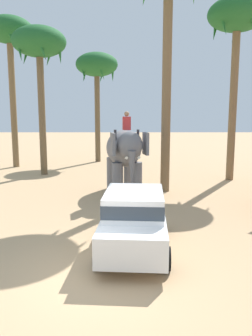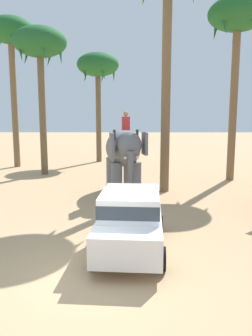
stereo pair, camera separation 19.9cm
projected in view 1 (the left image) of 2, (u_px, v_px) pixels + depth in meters
ground_plane at (93, 276)px, 8.02m from camera, size 120.00×120.00×0.00m
car_sedan_foreground at (133, 218)px, 9.42m from camera, size 2.08×4.20×1.70m
elephant_with_mahout at (123, 152)px, 15.87m from camera, size 2.16×3.99×3.88m
palm_tree_behind_elephant at (236, 22)px, 18.21m from camera, size 3.20×3.20×9.94m
palm_tree_near_hut at (38, 47)px, 20.02m from camera, size 3.20×3.20×8.88m
palm_tree_left_of_road at (8, 36)px, 22.80m from camera, size 3.20×3.20×10.25m
palm_tree_far_back at (95, 68)px, 25.72m from camera, size 3.20×3.20×8.35m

